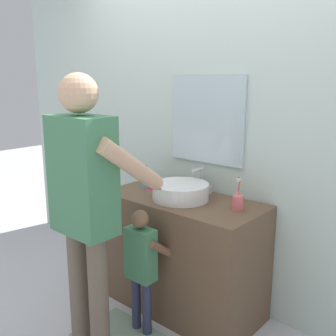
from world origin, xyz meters
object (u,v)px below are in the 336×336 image
at_px(toothbrush_cup, 238,202).
at_px(soap_bottle, 146,178).
at_px(child_toddler, 142,261).
at_px(adult_parent, 86,193).

xyz_separation_m(toothbrush_cup, soap_bottle, (-0.81, 0.01, 0.01)).
height_order(child_toddler, adult_parent, adult_parent).
bearing_deg(child_toddler, toothbrush_cup, 47.12).
height_order(toothbrush_cup, child_toddler, toothbrush_cup).
xyz_separation_m(toothbrush_cup, child_toddler, (-0.41, -0.44, -0.37)).
bearing_deg(soap_bottle, toothbrush_cup, -0.79).
distance_m(soap_bottle, child_toddler, 0.71).
bearing_deg(child_toddler, soap_bottle, 131.26).
distance_m(child_toddler, adult_parent, 0.59).
relative_size(soap_bottle, child_toddler, 0.20).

